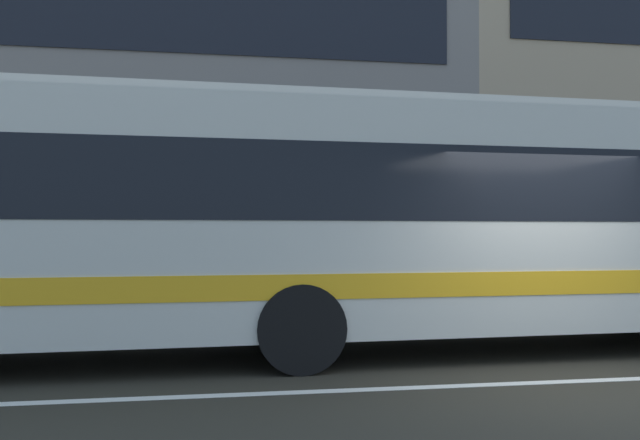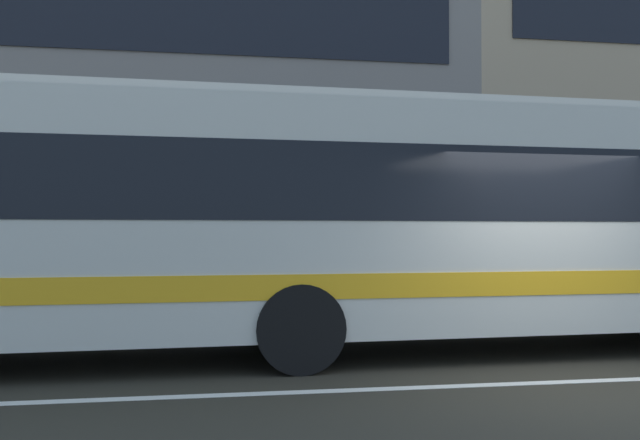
% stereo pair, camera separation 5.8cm
% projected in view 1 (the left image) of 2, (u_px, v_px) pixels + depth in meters
% --- Properties ---
extents(ground_plane, '(160.00, 160.00, 0.00)m').
position_uv_depth(ground_plane, '(588.00, 381.00, 7.51)').
color(ground_plane, '#2D2A21').
extents(lane_centre_line, '(60.00, 0.16, 0.01)m').
position_uv_depth(lane_centre_line, '(588.00, 381.00, 7.51)').
color(lane_centre_line, silver).
rests_on(lane_centre_line, ground_plane).
extents(apartment_block_left, '(20.96, 9.09, 11.71)m').
position_uv_depth(apartment_block_left, '(62.00, 79.00, 19.92)').
color(apartment_block_left, gray).
rests_on(apartment_block_left, ground_plane).
extents(transit_bus, '(12.05, 3.00, 3.22)m').
position_uv_depth(transit_bus, '(341.00, 216.00, 9.20)').
color(transit_bus, beige).
rests_on(transit_bus, ground_plane).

